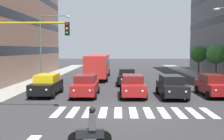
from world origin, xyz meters
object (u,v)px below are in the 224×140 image
Objects in this scene: car_3 at (86,85)px; car_4 at (47,85)px; car_0 at (213,85)px; street_tree_2 at (216,54)px; traffic_light_gantry at (13,50)px; motorcycle_with_rider at (91,130)px; car_1 at (171,86)px; car_2 at (133,86)px; car_row2_0 at (127,76)px; bus_behind_traffic at (98,64)px; street_lamp_right at (46,41)px; street_tree_3 at (199,54)px.

car_4 is (3.21, -0.27, 0.00)m from car_3.
street_tree_2 is at bearing -110.81° from car_0.
traffic_light_gantry is 23.44m from street_tree_2.
car_0 is at bearing -127.11° from motorcycle_with_rider.
car_0 is 1.00× the size of car_1.
car_4 is at bearing -2.51° from car_2.
car_row2_0 is at bearing -96.02° from motorcycle_with_rider.
car_0 is at bearing -168.55° from car_1.
bus_behind_traffic is (-0.00, -12.93, 0.97)m from car_3.
motorcycle_with_rider is at bearing 93.76° from bus_behind_traffic.
car_0 is at bearing 69.19° from street_tree_2.
car_0 and car_1 have the same top height.
car_2 is at bearing 106.16° from bus_behind_traffic.
car_4 is 9.54m from car_row2_0.
street_tree_2 reaches higher than car_2.
car_3 is 7.13m from traffic_light_gantry.
street_lamp_right is at bearing 41.08° from bus_behind_traffic.
car_0 is 9.49m from car_row2_0.
traffic_light_gantry is at bearing 97.67° from street_lamp_right.
car_0 is 15.27m from traffic_light_gantry.
bus_behind_traffic is 2.58× the size of street_tree_3.
street_tree_2 is at bearing -138.33° from traffic_light_gantry.
car_2 is at bearing 92.20° from car_row2_0.
car_1 is 11.93m from motorcycle_with_rider.
street_tree_3 reaches higher than car_4.
street_tree_3 is (-10.07, -16.60, 2.18)m from car_2.
car_2 is 6.97m from car_4.
car_row2_0 is at bearing 42.55° from street_tree_3.
car_0 is 0.60× the size of street_lamp_right.
street_tree_2 is 1.02× the size of street_tree_3.
street_tree_3 is at bearing -112.72° from car_1.
car_4 is at bearing 43.72° from street_tree_3.
street_lamp_right is at bearing -74.45° from car_4.
bus_behind_traffic is at bearing -101.00° from traffic_light_gantry.
car_2 is at bearing -101.20° from motorcycle_with_rider.
car_2 is 1.09× the size of street_tree_3.
street_lamp_right reaches higher than car_4.
motorcycle_with_rider is (2.18, 11.02, -0.24)m from car_2.
bus_behind_traffic is at bearing -11.46° from street_tree_2.
motorcycle_with_rider is 8.20m from traffic_light_gantry.
street_tree_3 is at bearing -156.53° from street_lamp_right.
bus_behind_traffic reaches higher than car_0.
street_tree_3 is (0.10, -6.46, -0.11)m from street_tree_2.
traffic_light_gantry is at bearing 51.70° from street_tree_3.
bus_behind_traffic is at bearing -59.27° from car_row2_0.
bus_behind_traffic reaches higher than car_row2_0.
car_0 is 1.00× the size of car_3.
car_1 is 2.61× the size of motorcycle_with_rider.
street_tree_3 reaches higher than car_3.
car_row2_0 is at bearing -44.68° from car_0.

